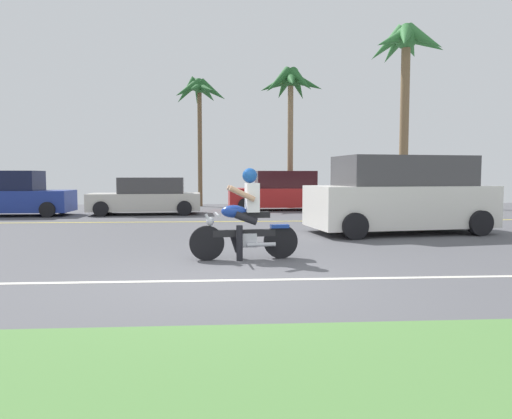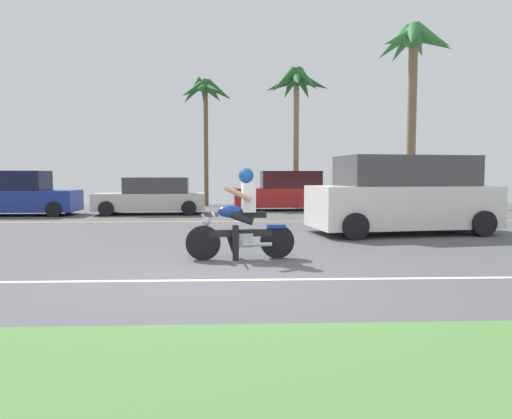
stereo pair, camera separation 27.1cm
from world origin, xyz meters
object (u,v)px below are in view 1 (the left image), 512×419
suv_nearby (401,196)px  parked_car_0 (11,195)px  palm_tree_2 (199,95)px  parked_car_2 (281,192)px  parked_car_1 (147,197)px  motorcyclist (245,221)px  palm_tree_1 (405,53)px  palm_tree_0 (291,89)px

suv_nearby → parked_car_0: (-12.57, 5.98, -0.20)m
palm_tree_2 → suv_nearby: bearing=-62.1°
parked_car_0 → parked_car_2: 10.64m
suv_nearby → palm_tree_2: palm_tree_2 is taller
parked_car_1 → parked_car_2: parked_car_2 is taller
palm_tree_2 → motorcyclist: bearing=-83.8°
suv_nearby → palm_tree_1: palm_tree_1 is taller
suv_nearby → palm_tree_1: bearing=68.7°
palm_tree_1 → parked_car_2: bearing=-157.3°
parked_car_1 → parked_car_2: size_ratio=0.97×
parked_car_2 → palm_tree_1: bearing=22.7°
parked_car_2 → palm_tree_2: size_ratio=0.71×
suv_nearby → parked_car_2: (-2.17, 8.24, -0.19)m
parked_car_2 → palm_tree_2: bearing=142.9°
motorcyclist → palm_tree_1: size_ratio=0.22×
motorcyclist → palm_tree_2: (-1.59, 14.64, 4.66)m
motorcyclist → palm_tree_1: bearing=59.7°
parked_car_0 → parked_car_2: parked_car_2 is taller
palm_tree_0 → palm_tree_2: palm_tree_0 is taller
parked_car_0 → parked_car_1: size_ratio=0.98×
suv_nearby → motorcyclist: bearing=-139.4°
parked_car_2 → parked_car_0: bearing=-167.7°
motorcyclist → palm_tree_2: bearing=96.2°
parked_car_2 → palm_tree_1: 9.67m
parked_car_1 → palm_tree_2: palm_tree_2 is taller
suv_nearby → parked_car_0: 13.92m
parked_car_1 → palm_tree_2: (1.79, 4.59, 4.68)m
suv_nearby → palm_tree_2: (-5.83, 11.00, 4.38)m
suv_nearby → parked_car_0: suv_nearby is taller
palm_tree_1 → palm_tree_2: (-10.10, 0.07, -2.13)m
motorcyclist → parked_car_1: (-3.38, 10.04, -0.02)m
parked_car_2 → palm_tree_1: size_ratio=0.50×
motorcyclist → parked_car_1: size_ratio=0.46×
palm_tree_2 → parked_car_2: bearing=-37.1°
motorcyclist → palm_tree_0: palm_tree_0 is taller
suv_nearby → parked_car_1: 9.96m
motorcyclist → parked_car_1: bearing=108.6°
parked_car_2 → palm_tree_2: 6.47m
suv_nearby → palm_tree_0: size_ratio=0.78×
parked_car_0 → parked_car_2: size_ratio=0.95×
parked_car_2 → palm_tree_1: palm_tree_1 is taller
parked_car_2 → palm_tree_0: (0.56, 1.21, 4.66)m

